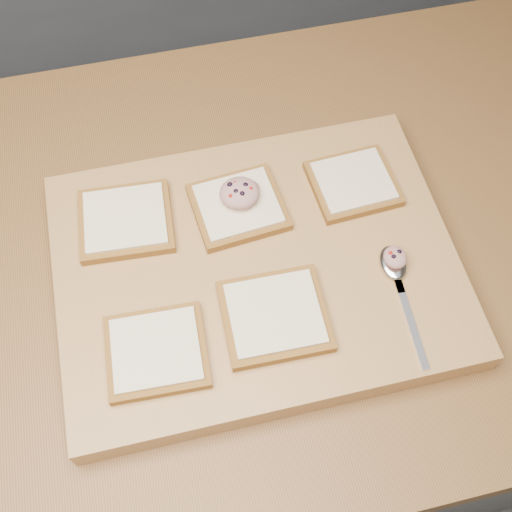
{
  "coord_description": "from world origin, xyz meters",
  "views": [
    {
      "loc": [
        -0.11,
        -0.46,
        1.69
      ],
      "look_at": [
        -0.02,
        -0.06,
        0.96
      ],
      "focal_mm": 45.0,
      "sensor_mm": 36.0,
      "label": 1
    }
  ],
  "objects_px": {
    "cutting_board": "(256,268)",
    "tuna_salad_dollop": "(240,193)",
    "spoon": "(396,271)",
    "bread_far_center": "(238,206)"
  },
  "relations": [
    {
      "from": "cutting_board",
      "to": "spoon",
      "type": "bearing_deg",
      "value": -18.92
    },
    {
      "from": "cutting_board",
      "to": "spoon",
      "type": "distance_m",
      "value": 0.19
    },
    {
      "from": "bread_far_center",
      "to": "tuna_salad_dollop",
      "type": "xyz_separation_m",
      "value": [
        0.0,
        0.01,
        0.02
      ]
    },
    {
      "from": "tuna_salad_dollop",
      "to": "bread_far_center",
      "type": "bearing_deg",
      "value": -119.38
    },
    {
      "from": "cutting_board",
      "to": "bread_far_center",
      "type": "distance_m",
      "value": 0.09
    },
    {
      "from": "tuna_salad_dollop",
      "to": "spoon",
      "type": "height_order",
      "value": "tuna_salad_dollop"
    },
    {
      "from": "tuna_salad_dollop",
      "to": "spoon",
      "type": "bearing_deg",
      "value": -40.84
    },
    {
      "from": "tuna_salad_dollop",
      "to": "cutting_board",
      "type": "bearing_deg",
      "value": -89.06
    },
    {
      "from": "cutting_board",
      "to": "tuna_salad_dollop",
      "type": "xyz_separation_m",
      "value": [
        -0.0,
        0.09,
        0.05
      ]
    },
    {
      "from": "cutting_board",
      "to": "tuna_salad_dollop",
      "type": "bearing_deg",
      "value": 90.94
    }
  ]
}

